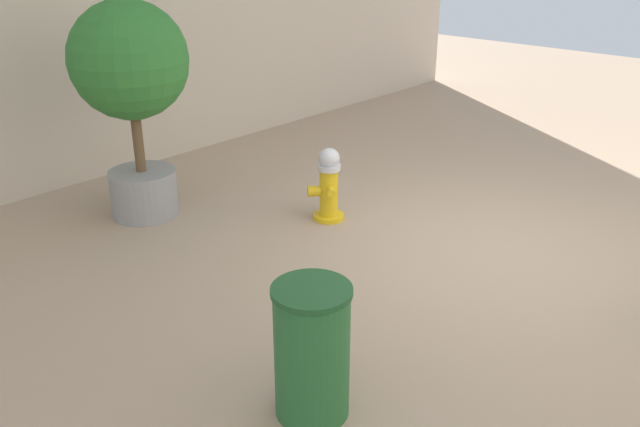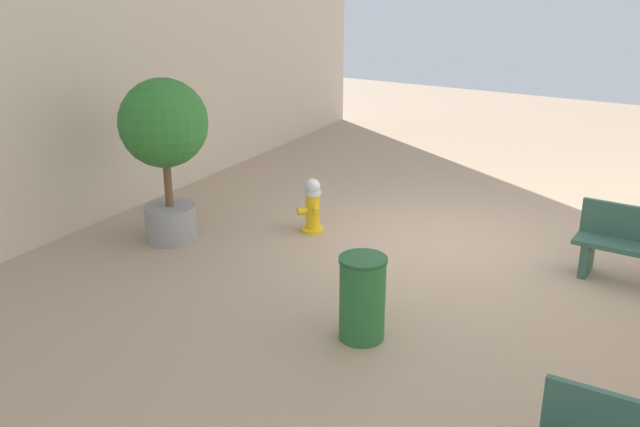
{
  "view_description": "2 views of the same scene",
  "coord_description": "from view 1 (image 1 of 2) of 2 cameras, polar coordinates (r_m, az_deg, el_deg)",
  "views": [
    {
      "loc": [
        -2.68,
        5.49,
        2.98
      ],
      "look_at": [
        0.32,
        2.19,
        1.04
      ],
      "focal_mm": 37.44,
      "sensor_mm": 36.0,
      "label": 1
    },
    {
      "loc": [
        -3.21,
        9.05,
        3.94
      ],
      "look_at": [
        0.89,
        1.78,
        0.86
      ],
      "focal_mm": 40.44,
      "sensor_mm": 36.0,
      "label": 2
    }
  ],
  "objects": [
    {
      "name": "planter_tree",
      "position": [
        7.26,
        -15.85,
        11.03
      ],
      "size": [
        1.22,
        1.22,
        2.32
      ],
      "color": "gray",
      "rests_on": "ground_plane"
    },
    {
      "name": "fire_hydrant",
      "position": [
        7.19,
        0.71,
        2.51
      ],
      "size": [
        0.38,
        0.38,
        0.81
      ],
      "color": "gold",
      "rests_on": "ground_plane"
    },
    {
      "name": "trash_bin",
      "position": [
        4.35,
        -0.69,
        -11.72
      ],
      "size": [
        0.51,
        0.51,
        0.94
      ],
      "color": "#266633",
      "rests_on": "ground_plane"
    },
    {
      "name": "ground_plane",
      "position": [
        6.8,
        14.57,
        -3.31
      ],
      "size": [
        23.4,
        23.4,
        0.0
      ],
      "primitive_type": "plane",
      "color": "tan"
    }
  ]
}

